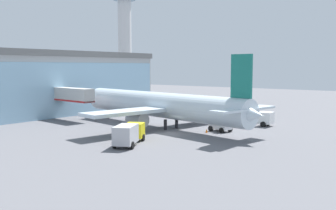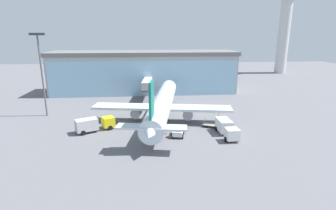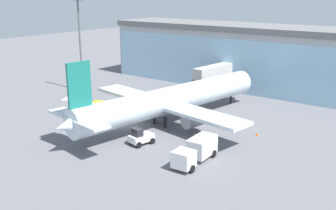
% 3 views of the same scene
% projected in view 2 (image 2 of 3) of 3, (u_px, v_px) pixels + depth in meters
% --- Properties ---
extents(ground, '(240.00, 240.00, 0.00)m').
position_uv_depth(ground, '(145.00, 128.00, 52.39)').
color(ground, slate).
extents(terminal_building, '(58.01, 14.01, 12.88)m').
position_uv_depth(terminal_building, '(144.00, 72.00, 83.57)').
color(terminal_building, '#A0A0A0').
rests_on(terminal_building, ground).
extents(jet_bridge, '(3.59, 13.40, 5.88)m').
position_uv_depth(jet_bridge, '(148.00, 83.00, 74.69)').
color(jet_bridge, beige).
rests_on(jet_bridge, ground).
extents(control_tower, '(8.77, 8.77, 39.21)m').
position_uv_depth(control_tower, '(285.00, 24.00, 119.64)').
color(control_tower, silver).
rests_on(control_tower, ground).
extents(apron_light_mast, '(3.20, 0.40, 18.41)m').
position_uv_depth(apron_light_mast, '(41.00, 68.00, 57.38)').
color(apron_light_mast, '#59595E').
rests_on(apron_light_mast, ground).
extents(airplane, '(29.43, 38.74, 11.34)m').
position_uv_depth(airplane, '(162.00, 104.00, 56.22)').
color(airplane, silver).
rests_on(airplane, ground).
extents(catering_truck, '(7.51, 5.24, 2.65)m').
position_uv_depth(catering_truck, '(94.00, 124.00, 50.32)').
color(catering_truck, yellow).
rests_on(catering_truck, ground).
extents(fuel_truck, '(2.78, 7.39, 2.65)m').
position_uv_depth(fuel_truck, '(226.00, 128.00, 48.21)').
color(fuel_truck, silver).
rests_on(fuel_truck, ground).
extents(baggage_cart, '(3.22, 2.73, 1.50)m').
position_uv_depth(baggage_cart, '(210.00, 125.00, 52.75)').
color(baggage_cart, '#9E998C').
rests_on(baggage_cart, ground).
extents(pushback_tug, '(2.77, 3.52, 2.30)m').
position_uv_depth(pushback_tug, '(178.00, 131.00, 47.89)').
color(pushback_tug, silver).
rests_on(pushback_tug, ground).
extents(safety_cone_nose, '(0.36, 0.36, 0.55)m').
position_uv_depth(safety_cone_nose, '(166.00, 133.00, 49.08)').
color(safety_cone_nose, orange).
rests_on(safety_cone_nose, ground).
extents(safety_cone_wingtip, '(0.36, 0.36, 0.55)m').
position_uv_depth(safety_cone_wingtip, '(219.00, 114.00, 60.69)').
color(safety_cone_wingtip, orange).
rests_on(safety_cone_wingtip, ground).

